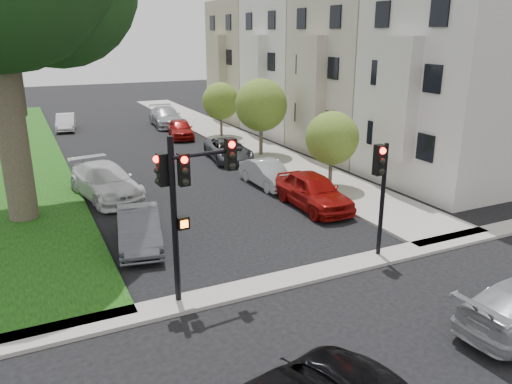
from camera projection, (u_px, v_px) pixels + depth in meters
name	position (u px, v px, depth m)	size (l,w,h in m)	color
ground	(334.00, 309.00, 13.93)	(140.00, 140.00, 0.00)	black
sidewalk_right	(227.00, 135.00, 37.30)	(3.50, 44.00, 0.12)	#9E978A
sidewalk_cross	(297.00, 277.00, 15.62)	(60.00, 1.00, 0.12)	#9E978A
house_a	(463.00, 42.00, 23.83)	(7.70, 7.55, 15.97)	#9F9281
house_b	(366.00, 41.00, 30.27)	(7.70, 7.55, 15.97)	gray
house_c	(302.00, 39.00, 36.71)	(7.70, 7.55, 15.97)	silver
house_d	(258.00, 38.00, 43.15)	(7.70, 7.55, 15.97)	#A59A8A
small_tree_a	(332.00, 138.00, 23.86)	(2.57, 2.57, 3.86)	black
small_tree_b	(261.00, 105.00, 30.26)	(3.20, 3.20, 4.80)	black
small_tree_c	(221.00, 101.00, 36.08)	(2.69, 2.69, 4.03)	black
traffic_signal_main	(186.00, 190.00, 13.42)	(2.37, 0.61, 4.84)	black
traffic_signal_secondary	(381.00, 180.00, 16.28)	(0.51, 0.41, 3.99)	black
car_parked_0	(313.00, 191.00, 21.78)	(1.85, 4.59, 1.56)	maroon
car_parked_1	(267.00, 174.00, 25.00)	(1.35, 3.89, 1.28)	#999BA0
car_parked_2	(228.00, 150.00, 30.10)	(2.13, 4.62, 1.28)	#3F4247
car_parked_3	(181.00, 129.00, 36.49)	(1.63, 4.05, 1.38)	maroon
car_parked_4	(166.00, 117.00, 41.15)	(2.19, 5.38, 1.56)	#999BA0
car_parked_5	(139.00, 228.00, 17.86)	(1.44, 4.13, 1.36)	#3F4247
car_parked_6	(106.00, 181.00, 23.17)	(2.18, 5.37, 1.56)	silver
car_parked_9	(66.00, 122.00, 39.50)	(1.36, 3.91, 1.29)	silver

